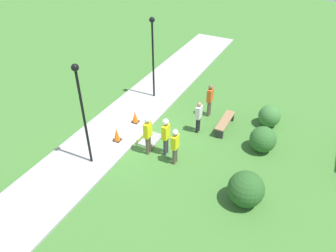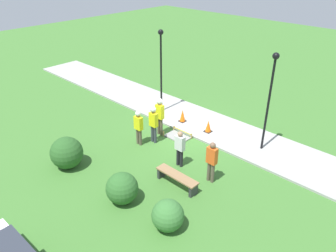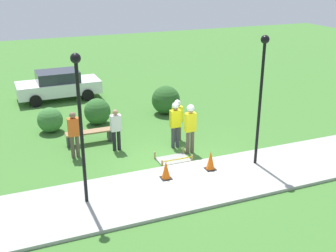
% 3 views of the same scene
% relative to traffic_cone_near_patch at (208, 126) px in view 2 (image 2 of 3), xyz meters
% --- Properties ---
extents(ground_plane, '(60.00, 60.00, 0.00)m').
position_rel_traffic_cone_near_patch_xyz_m(ground_plane, '(0.91, 0.85, -0.40)').
color(ground_plane, '#3D702D').
extents(sidewalk, '(28.00, 2.90, 0.10)m').
position_rel_traffic_cone_near_patch_xyz_m(sidewalk, '(0.91, -0.60, -0.35)').
color(sidewalk, '#9E9E99').
rests_on(sidewalk, ground_plane).
extents(wet_concrete_patch, '(1.19, 0.79, 0.28)m').
position_rel_traffic_cone_near_patch_xyz_m(wet_concrete_patch, '(0.82, 1.33, -0.36)').
color(wet_concrete_patch, gray).
rests_on(wet_concrete_patch, ground_plane).
extents(traffic_cone_near_patch, '(0.34, 0.34, 0.60)m').
position_rel_traffic_cone_near_patch_xyz_m(traffic_cone_near_patch, '(0.00, 0.00, 0.00)').
color(traffic_cone_near_patch, black).
rests_on(traffic_cone_near_patch, sidewalk).
extents(traffic_cone_far_patch, '(0.34, 0.34, 0.66)m').
position_rel_traffic_cone_near_patch_xyz_m(traffic_cone_far_patch, '(1.64, 0.04, 0.03)').
color(traffic_cone_far_patch, black).
rests_on(traffic_cone_far_patch, sidewalk).
extents(park_bench, '(1.82, 0.44, 0.50)m').
position_rel_traffic_cone_near_patch_xyz_m(park_bench, '(-1.62, 4.06, -0.04)').
color(park_bench, '#2D2D33').
rests_on(park_bench, ground_plane).
extents(worker_supervisor, '(0.40, 0.26, 1.82)m').
position_rel_traffic_cone_near_patch_xyz_m(worker_supervisor, '(1.35, 2.40, 0.69)').
color(worker_supervisor, '#383D47').
rests_on(worker_supervisor, ground_plane).
extents(worker_assistant, '(0.40, 0.25, 1.70)m').
position_rel_traffic_cone_near_patch_xyz_m(worker_assistant, '(1.70, 3.00, 0.61)').
color(worker_assistant, brown).
rests_on(worker_assistant, ground_plane).
extents(worker_trainee, '(0.40, 0.27, 1.90)m').
position_rel_traffic_cone_near_patch_xyz_m(worker_trainee, '(1.64, 1.69, 0.76)').
color(worker_trainee, brown).
rests_on(worker_trainee, ground_plane).
extents(bystander_in_orange_shirt, '(0.40, 0.23, 1.74)m').
position_rel_traffic_cone_near_patch_xyz_m(bystander_in_orange_shirt, '(-2.37, 2.95, 0.59)').
color(bystander_in_orange_shirt, brown).
rests_on(bystander_in_orange_shirt, ground_plane).
extents(bystander_in_gray_shirt, '(0.40, 0.22, 1.62)m').
position_rel_traffic_cone_near_patch_xyz_m(bystander_in_gray_shirt, '(-0.80, 3.00, 0.51)').
color(bystander_in_gray_shirt, black).
rests_on(bystander_in_gray_shirt, ground_plane).
extents(lamppost_near, '(0.28, 0.28, 4.44)m').
position_rel_traffic_cone_near_patch_xyz_m(lamppost_near, '(3.32, -0.12, 2.56)').
color(lamppost_near, black).
rests_on(lamppost_near, sidewalk).
extents(lamppost_far, '(0.28, 0.28, 4.37)m').
position_rel_traffic_cone_near_patch_xyz_m(lamppost_far, '(-2.68, -0.43, 2.52)').
color(lamppost_far, black).
rests_on(lamppost_far, sidewalk).
extents(shrub_rounded_near, '(1.16, 1.16, 1.16)m').
position_rel_traffic_cone_near_patch_xyz_m(shrub_rounded_near, '(-0.81, 6.05, 0.18)').
color(shrub_rounded_near, '#2D6028').
rests_on(shrub_rounded_near, ground_plane).
extents(shrub_rounded_mid, '(1.33, 1.33, 1.33)m').
position_rel_traffic_cone_near_patch_xyz_m(shrub_rounded_mid, '(2.50, 6.23, 0.27)').
color(shrub_rounded_mid, '#285623').
rests_on(shrub_rounded_mid, ground_plane).
extents(shrub_rounded_far, '(1.06, 1.06, 1.06)m').
position_rel_traffic_cone_near_patch_xyz_m(shrub_rounded_far, '(-2.86, 5.87, 0.13)').
color(shrub_rounded_far, '#387033').
rests_on(shrub_rounded_far, ground_plane).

